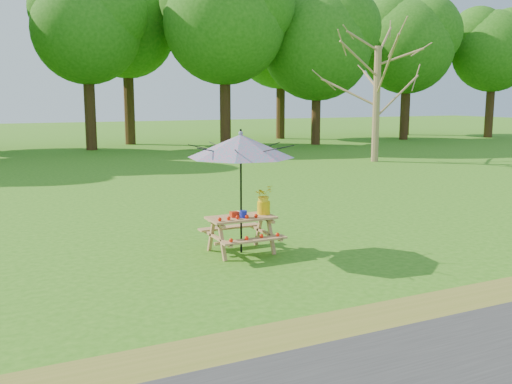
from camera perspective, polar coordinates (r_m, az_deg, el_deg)
name	(u,v)px	position (r m, az deg, el deg)	size (l,w,h in m)	color
ground	(449,240)	(11.99, 18.76, -4.58)	(120.00, 120.00, 0.00)	#307015
picnic_table	(241,235)	(10.39, -1.49, -4.33)	(1.20, 1.32, 0.67)	#A4794A
patio_umbrella	(241,146)	(10.13, -1.53, 4.62)	(2.34, 2.34, 2.25)	black
produce_bins	(239,214)	(10.28, -1.74, -2.21)	(0.26, 0.40, 0.13)	red
tomatoes_row	(238,217)	(10.09, -1.85, -2.55)	(0.77, 0.13, 0.07)	red
flower_bucket	(264,199)	(10.49, 0.77, -0.68)	(0.40, 0.38, 0.54)	#E8B80C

